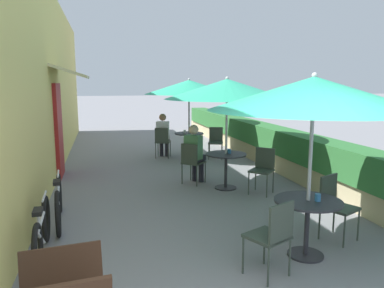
{
  "coord_description": "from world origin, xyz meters",
  "views": [
    {
      "loc": [
        -1.45,
        -2.04,
        2.12
      ],
      "look_at": [
        0.15,
        4.53,
        1.0
      ],
      "focal_mm": 35.0,
      "sensor_mm": 36.0,
      "label": 1
    }
  ],
  "objects_px": {
    "patio_umbrella_mid": "(227,89)",
    "cafe_chair_near_left": "(273,233)",
    "seated_patron_mid_right": "(195,151)",
    "coffee_cup_far": "(185,131)",
    "bicycle_leaning": "(42,232)",
    "bicycle_second": "(59,202)",
    "cafe_chair_mid_left": "(263,167)",
    "coffee_cup_near": "(318,197)",
    "patio_table_mid": "(226,163)",
    "cafe_chair_mid_right": "(192,160)",
    "coffee_cup_mid": "(229,151)",
    "patio_table_far": "(189,140)",
    "patio_umbrella_near": "(314,94)",
    "patio_umbrella_far": "(189,87)",
    "cafe_chair_near_right": "(335,202)",
    "seated_patron_far_left": "(163,133)",
    "patio_table_near": "(307,215)",
    "cafe_chair_far_left": "(162,140)",
    "cafe_chair_far_right": "(216,140)"
  },
  "relations": [
    {
      "from": "patio_umbrella_mid",
      "to": "cafe_chair_near_left",
      "type": "bearing_deg",
      "value": -100.61
    },
    {
      "from": "seated_patron_mid_right",
      "to": "patio_umbrella_mid",
      "type": "bearing_deg",
      "value": -2.71
    },
    {
      "from": "seated_patron_mid_right",
      "to": "coffee_cup_far",
      "type": "distance_m",
      "value": 2.67
    },
    {
      "from": "bicycle_leaning",
      "to": "bicycle_second",
      "type": "distance_m",
      "value": 1.15
    },
    {
      "from": "cafe_chair_mid_left",
      "to": "seated_patron_mid_right",
      "type": "bearing_deg",
      "value": 1.57
    },
    {
      "from": "cafe_chair_near_left",
      "to": "coffee_cup_near",
      "type": "relative_size",
      "value": 9.67
    },
    {
      "from": "patio_table_mid",
      "to": "cafe_chair_mid_right",
      "type": "height_order",
      "value": "cafe_chair_mid_right"
    },
    {
      "from": "coffee_cup_mid",
      "to": "bicycle_leaning",
      "type": "distance_m",
      "value": 4.02
    },
    {
      "from": "cafe_chair_mid_right",
      "to": "coffee_cup_mid",
      "type": "height_order",
      "value": "cafe_chair_mid_right"
    },
    {
      "from": "patio_umbrella_mid",
      "to": "patio_table_far",
      "type": "bearing_deg",
      "value": 90.25
    },
    {
      "from": "patio_table_far",
      "to": "coffee_cup_far",
      "type": "bearing_deg",
      "value": 166.5
    },
    {
      "from": "patio_umbrella_near",
      "to": "bicycle_second",
      "type": "bearing_deg",
      "value": 148.85
    },
    {
      "from": "coffee_cup_near",
      "to": "patio_umbrella_far",
      "type": "xyz_separation_m",
      "value": [
        -0.1,
        6.3,
        1.23
      ]
    },
    {
      "from": "cafe_chair_near_right",
      "to": "seated_patron_far_left",
      "type": "xyz_separation_m",
      "value": [
        -1.35,
        6.14,
        0.17
      ]
    },
    {
      "from": "cafe_chair_near_left",
      "to": "seated_patron_far_left",
      "type": "xyz_separation_m",
      "value": [
        -0.06,
        6.91,
        0.17
      ]
    },
    {
      "from": "patio_umbrella_near",
      "to": "coffee_cup_far",
      "type": "height_order",
      "value": "patio_umbrella_near"
    },
    {
      "from": "coffee_cup_mid",
      "to": "patio_table_near",
      "type": "bearing_deg",
      "value": -91.37
    },
    {
      "from": "cafe_chair_mid_right",
      "to": "coffee_cup_mid",
      "type": "bearing_deg",
      "value": 9.48
    },
    {
      "from": "patio_umbrella_mid",
      "to": "bicycle_leaning",
      "type": "distance_m",
      "value": 4.27
    },
    {
      "from": "patio_table_mid",
      "to": "patio_umbrella_near",
      "type": "bearing_deg",
      "value": -90.06
    },
    {
      "from": "cafe_chair_far_left",
      "to": "cafe_chair_near_right",
      "type": "bearing_deg",
      "value": -57.15
    },
    {
      "from": "patio_table_mid",
      "to": "patio_umbrella_mid",
      "type": "xyz_separation_m",
      "value": [
        -0.0,
        0.0,
        1.46
      ]
    },
    {
      "from": "cafe_chair_near_right",
      "to": "coffee_cup_far",
      "type": "xyz_separation_m",
      "value": [
        -0.77,
        5.88,
        0.24
      ]
    },
    {
      "from": "cafe_chair_mid_right",
      "to": "coffee_cup_far",
      "type": "xyz_separation_m",
      "value": [
        0.46,
        2.73,
        0.24
      ]
    },
    {
      "from": "bicycle_second",
      "to": "patio_table_far",
      "type": "bearing_deg",
      "value": 50.48
    },
    {
      "from": "patio_umbrella_near",
      "to": "patio_table_mid",
      "type": "relative_size",
      "value": 3.02
    },
    {
      "from": "patio_umbrella_near",
      "to": "cafe_chair_mid_right",
      "type": "bearing_deg",
      "value": 99.4
    },
    {
      "from": "patio_umbrella_mid",
      "to": "seated_patron_mid_right",
      "type": "bearing_deg",
      "value": 133.03
    },
    {
      "from": "cafe_chair_mid_left",
      "to": "bicycle_second",
      "type": "height_order",
      "value": "cafe_chair_mid_left"
    },
    {
      "from": "patio_table_near",
      "to": "patio_umbrella_mid",
      "type": "height_order",
      "value": "patio_umbrella_mid"
    },
    {
      "from": "cafe_chair_near_left",
      "to": "coffee_cup_mid",
      "type": "bearing_deg",
      "value": 53.18
    },
    {
      "from": "cafe_chair_near_right",
      "to": "cafe_chair_far_right",
      "type": "distance_m",
      "value": 5.67
    },
    {
      "from": "coffee_cup_near",
      "to": "coffee_cup_far",
      "type": "distance_m",
      "value": 6.33
    },
    {
      "from": "bicycle_leaning",
      "to": "patio_umbrella_near",
      "type": "bearing_deg",
      "value": -15.35
    },
    {
      "from": "patio_umbrella_near",
      "to": "patio_table_mid",
      "type": "height_order",
      "value": "patio_umbrella_near"
    },
    {
      "from": "seated_patron_far_left",
      "to": "cafe_chair_near_left",
      "type": "bearing_deg",
      "value": -69.6
    },
    {
      "from": "cafe_chair_mid_left",
      "to": "bicycle_leaning",
      "type": "xyz_separation_m",
      "value": [
        -3.73,
        -1.9,
        -0.19
      ]
    },
    {
      "from": "cafe_chair_mid_right",
      "to": "seated_patron_mid_right",
      "type": "height_order",
      "value": "seated_patron_mid_right"
    },
    {
      "from": "seated_patron_far_left",
      "to": "patio_umbrella_far",
      "type": "bearing_deg",
      "value": -2.71
    },
    {
      "from": "coffee_cup_near",
      "to": "cafe_chair_mid_right",
      "type": "xyz_separation_m",
      "value": [
        -0.67,
        3.6,
        -0.24
      ]
    },
    {
      "from": "bicycle_leaning",
      "to": "cafe_chair_mid_left",
      "type": "bearing_deg",
      "value": 24.29
    },
    {
      "from": "patio_table_mid",
      "to": "cafe_chair_near_right",
      "type": "bearing_deg",
      "value": -76.57
    },
    {
      "from": "coffee_cup_near",
      "to": "seated_patron_far_left",
      "type": "bearing_deg",
      "value": 96.84
    },
    {
      "from": "cafe_chair_mid_right",
      "to": "seated_patron_far_left",
      "type": "bearing_deg",
      "value": 136.49
    },
    {
      "from": "coffee_cup_mid",
      "to": "patio_umbrella_near",
      "type": "bearing_deg",
      "value": -91.37
    },
    {
      "from": "cafe_chair_near_right",
      "to": "coffee_cup_near",
      "type": "distance_m",
      "value": 0.75
    },
    {
      "from": "patio_table_mid",
      "to": "bicycle_leaning",
      "type": "bearing_deg",
      "value": -143.05
    },
    {
      "from": "patio_table_mid",
      "to": "seated_patron_far_left",
      "type": "xyz_separation_m",
      "value": [
        -0.7,
        3.45,
        0.16
      ]
    },
    {
      "from": "coffee_cup_near",
      "to": "seated_patron_mid_right",
      "type": "distance_m",
      "value": 3.73
    },
    {
      "from": "cafe_chair_near_left",
      "to": "coffee_cup_mid",
      "type": "distance_m",
      "value": 3.55
    }
  ]
}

